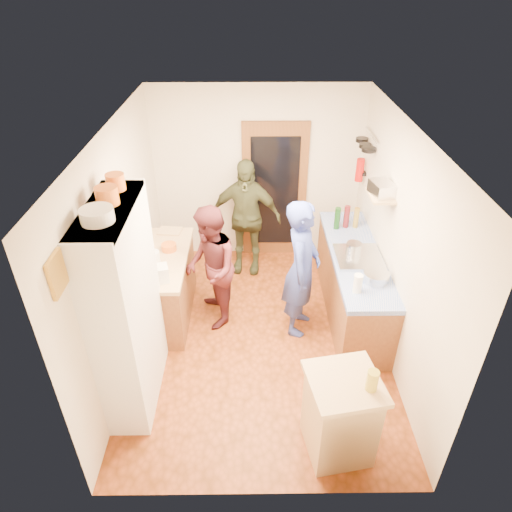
{
  "coord_description": "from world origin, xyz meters",
  "views": [
    {
      "loc": [
        -0.09,
        -4.22,
        3.92
      ],
      "look_at": [
        -0.04,
        0.15,
        1.09
      ],
      "focal_mm": 32.0,
      "sensor_mm": 36.0,
      "label": 1
    }
  ],
  "objects_px": {
    "person_hob": "(304,271)",
    "person_left": "(212,266)",
    "right_counter_base": "(352,285)",
    "island_base": "(340,417)",
    "hutch_body": "(127,310)",
    "person_back": "(246,217)"
  },
  "relations": [
    {
      "from": "person_hob",
      "to": "hutch_body",
      "type": "bearing_deg",
      "value": 132.98
    },
    {
      "from": "person_hob",
      "to": "person_left",
      "type": "distance_m",
      "value": 1.12
    },
    {
      "from": "person_left",
      "to": "person_back",
      "type": "bearing_deg",
      "value": 149.0
    },
    {
      "from": "island_base",
      "to": "person_hob",
      "type": "bearing_deg",
      "value": 96.12
    },
    {
      "from": "island_base",
      "to": "person_left",
      "type": "distance_m",
      "value": 2.33
    },
    {
      "from": "person_hob",
      "to": "person_back",
      "type": "relative_size",
      "value": 1.01
    },
    {
      "from": "person_hob",
      "to": "right_counter_base",
      "type": "bearing_deg",
      "value": -48.39
    },
    {
      "from": "person_left",
      "to": "person_back",
      "type": "relative_size",
      "value": 0.92
    },
    {
      "from": "island_base",
      "to": "person_hob",
      "type": "distance_m",
      "value": 1.77
    },
    {
      "from": "island_base",
      "to": "person_back",
      "type": "relative_size",
      "value": 0.5
    },
    {
      "from": "person_hob",
      "to": "person_left",
      "type": "relative_size",
      "value": 1.1
    },
    {
      "from": "person_left",
      "to": "person_back",
      "type": "xyz_separation_m",
      "value": [
        0.4,
        1.14,
        0.07
      ]
    },
    {
      "from": "person_hob",
      "to": "person_back",
      "type": "height_order",
      "value": "person_hob"
    },
    {
      "from": "right_counter_base",
      "to": "island_base",
      "type": "bearing_deg",
      "value": -103.7
    },
    {
      "from": "hutch_body",
      "to": "right_counter_base",
      "type": "bearing_deg",
      "value": 27.47
    },
    {
      "from": "right_counter_base",
      "to": "island_base",
      "type": "height_order",
      "value": "island_base"
    },
    {
      "from": "island_base",
      "to": "person_back",
      "type": "distance_m",
      "value": 3.21
    },
    {
      "from": "hutch_body",
      "to": "person_left",
      "type": "height_order",
      "value": "hutch_body"
    },
    {
      "from": "hutch_body",
      "to": "right_counter_base",
      "type": "relative_size",
      "value": 1.0
    },
    {
      "from": "hutch_body",
      "to": "person_hob",
      "type": "bearing_deg",
      "value": 27.84
    },
    {
      "from": "island_base",
      "to": "person_left",
      "type": "relative_size",
      "value": 0.54
    },
    {
      "from": "right_counter_base",
      "to": "hutch_body",
      "type": "bearing_deg",
      "value": -152.53
    }
  ]
}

